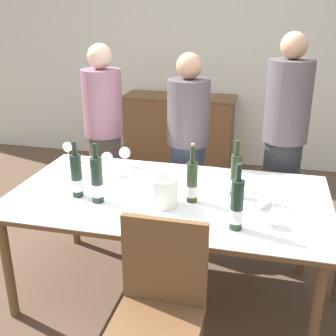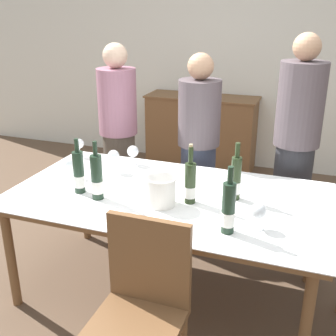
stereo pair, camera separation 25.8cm
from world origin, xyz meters
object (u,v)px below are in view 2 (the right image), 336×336
(wine_bottle_1, at_px, (97,178))
(person_guest_right, at_px, (295,152))
(sideboard_cabinet, at_px, (201,132))
(ice_bucket, at_px, (161,190))
(wine_bottle_3, at_px, (236,179))
(wine_glass_2, at_px, (79,144))
(wine_glass_1, at_px, (258,212))
(chair_near_front, at_px, (141,302))
(wine_bottle_2, at_px, (228,209))
(person_guest_left, at_px, (198,152))
(wine_bottle_4, at_px, (190,183))
(wine_bottle_0, at_px, (79,173))
(person_host, at_px, (119,136))
(dining_table, at_px, (168,203))
(wine_glass_0, at_px, (71,164))
(wine_glass_4, at_px, (133,152))
(wine_glass_3, at_px, (114,156))

(wine_bottle_1, height_order, person_guest_right, person_guest_right)
(sideboard_cabinet, xyz_separation_m, ice_bucket, (0.47, -2.57, 0.40))
(wine_bottle_3, height_order, wine_glass_2, wine_bottle_3)
(wine_glass_1, height_order, chair_near_front, chair_near_front)
(ice_bucket, height_order, wine_bottle_2, wine_bottle_2)
(chair_near_front, bearing_deg, person_guest_left, 96.60)
(sideboard_cabinet, bearing_deg, wine_bottle_2, -71.68)
(ice_bucket, relative_size, wine_bottle_4, 0.51)
(wine_bottle_0, distance_m, person_guest_left, 1.09)
(wine_bottle_3, bearing_deg, ice_bucket, -149.73)
(wine_bottle_0, distance_m, chair_near_front, 0.99)
(wine_bottle_3, xyz_separation_m, person_host, (-1.20, 0.82, -0.09))
(ice_bucket, distance_m, chair_near_front, 0.71)
(dining_table, bearing_deg, person_guest_left, 92.48)
(ice_bucket, distance_m, wine_glass_0, 0.76)
(dining_table, bearing_deg, person_guest_right, 48.77)
(dining_table, bearing_deg, wine_glass_4, 135.58)
(wine_bottle_1, distance_m, person_guest_left, 1.07)
(sideboard_cabinet, xyz_separation_m, wine_bottle_4, (0.62, -2.48, 0.43))
(sideboard_cabinet, xyz_separation_m, person_guest_left, (0.42, -1.62, 0.33))
(wine_bottle_0, xyz_separation_m, wine_bottle_4, (0.70, 0.09, -0.00))
(ice_bucket, relative_size, person_host, 0.12)
(wine_bottle_2, distance_m, wine_glass_3, 1.11)
(dining_table, xyz_separation_m, chair_near_front, (0.15, -0.78, -0.14))
(wine_bottle_4, distance_m, wine_glass_1, 0.47)
(wine_glass_0, xyz_separation_m, wine_glass_2, (-0.17, 0.40, 0.00))
(wine_bottle_0, distance_m, wine_glass_1, 1.14)
(person_guest_left, bearing_deg, ice_bucket, -87.48)
(wine_bottle_0, relative_size, person_host, 0.23)
(dining_table, bearing_deg, wine_bottle_0, -164.21)
(person_guest_left, height_order, person_guest_right, person_guest_right)
(wine_bottle_0, relative_size, wine_bottle_2, 0.97)
(dining_table, distance_m, wine_bottle_0, 0.59)
(person_host, bearing_deg, ice_bucket, -52.89)
(wine_bottle_3, height_order, person_guest_left, person_guest_left)
(person_host, bearing_deg, chair_near_front, -60.91)
(dining_table, relative_size, wine_bottle_2, 5.40)
(dining_table, relative_size, wine_glass_2, 13.89)
(person_guest_right, bearing_deg, ice_bucket, -126.24)
(ice_bucket, height_order, person_guest_left, person_guest_left)
(dining_table, xyz_separation_m, wine_bottle_1, (-0.39, -0.20, 0.19))
(wine_glass_1, height_order, person_guest_left, person_guest_left)
(wine_bottle_3, relative_size, wine_glass_3, 2.24)
(wine_bottle_2, relative_size, wine_glass_2, 2.57)
(person_guest_left, bearing_deg, wine_glass_3, -129.37)
(dining_table, distance_m, wine_bottle_2, 0.59)
(wine_bottle_2, distance_m, wine_glass_1, 0.17)
(wine_bottle_1, height_order, person_guest_left, person_guest_left)
(wine_bottle_1, bearing_deg, wine_glass_4, 94.07)
(dining_table, relative_size, wine_glass_4, 13.74)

